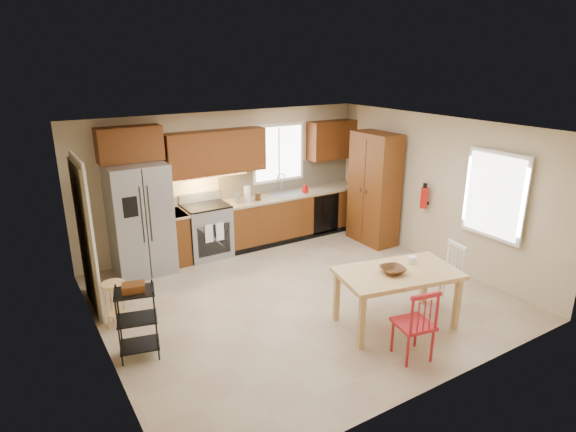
% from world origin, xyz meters
% --- Properties ---
extents(floor, '(5.50, 5.50, 0.00)m').
position_xyz_m(floor, '(0.00, 0.00, 0.00)').
color(floor, tan).
rests_on(floor, ground).
extents(ceiling, '(5.50, 5.00, 0.02)m').
position_xyz_m(ceiling, '(0.00, 0.00, 2.50)').
color(ceiling, silver).
rests_on(ceiling, ground).
extents(wall_back, '(5.50, 0.02, 2.50)m').
position_xyz_m(wall_back, '(0.00, 2.50, 1.25)').
color(wall_back, '#CCB793').
rests_on(wall_back, ground).
extents(wall_front, '(5.50, 0.02, 2.50)m').
position_xyz_m(wall_front, '(0.00, -2.50, 1.25)').
color(wall_front, '#CCB793').
rests_on(wall_front, ground).
extents(wall_left, '(0.02, 5.00, 2.50)m').
position_xyz_m(wall_left, '(-2.75, 0.00, 1.25)').
color(wall_left, '#CCB793').
rests_on(wall_left, ground).
extents(wall_right, '(0.02, 5.00, 2.50)m').
position_xyz_m(wall_right, '(2.75, 0.00, 1.25)').
color(wall_right, '#CCB793').
rests_on(wall_right, ground).
extents(refrigerator, '(0.92, 0.75, 1.82)m').
position_xyz_m(refrigerator, '(-1.70, 2.12, 0.91)').
color(refrigerator, gray).
rests_on(refrigerator, floor).
extents(range_stove, '(0.76, 0.63, 0.92)m').
position_xyz_m(range_stove, '(-0.55, 2.19, 0.46)').
color(range_stove, gray).
rests_on(range_stove, floor).
extents(base_cabinet_narrow, '(0.30, 0.60, 0.90)m').
position_xyz_m(base_cabinet_narrow, '(-1.10, 2.20, 0.45)').
color(base_cabinet_narrow, '#623312').
rests_on(base_cabinet_narrow, floor).
extents(base_cabinet_run, '(2.92, 0.60, 0.90)m').
position_xyz_m(base_cabinet_run, '(1.29, 2.20, 0.45)').
color(base_cabinet_run, '#623312').
rests_on(base_cabinet_run, floor).
extents(dishwasher, '(0.60, 0.02, 0.78)m').
position_xyz_m(dishwasher, '(1.85, 1.91, 0.45)').
color(dishwasher, black).
rests_on(dishwasher, floor).
extents(backsplash, '(2.92, 0.03, 0.55)m').
position_xyz_m(backsplash, '(1.29, 2.48, 1.18)').
color(backsplash, beige).
rests_on(backsplash, wall_back).
extents(upper_over_fridge, '(1.00, 0.35, 0.55)m').
position_xyz_m(upper_over_fridge, '(-1.70, 2.33, 2.10)').
color(upper_over_fridge, '#5A2F0F').
rests_on(upper_over_fridge, wall_back).
extents(upper_left_block, '(1.80, 0.35, 0.75)m').
position_xyz_m(upper_left_block, '(-0.25, 2.33, 1.83)').
color(upper_left_block, '#5A2F0F').
rests_on(upper_left_block, wall_back).
extents(upper_right_block, '(1.00, 0.35, 0.75)m').
position_xyz_m(upper_right_block, '(2.25, 2.33, 1.83)').
color(upper_right_block, '#5A2F0F').
rests_on(upper_right_block, wall_back).
extents(window_back, '(1.12, 0.04, 1.12)m').
position_xyz_m(window_back, '(1.10, 2.48, 1.65)').
color(window_back, white).
rests_on(window_back, wall_back).
extents(sink, '(0.62, 0.46, 0.16)m').
position_xyz_m(sink, '(1.10, 2.20, 0.86)').
color(sink, gray).
rests_on(sink, base_cabinet_run).
extents(undercab_glow, '(1.60, 0.30, 0.01)m').
position_xyz_m(undercab_glow, '(-0.55, 2.30, 1.43)').
color(undercab_glow, '#FFBF66').
rests_on(undercab_glow, wall_back).
extents(soap_bottle, '(0.09, 0.09, 0.19)m').
position_xyz_m(soap_bottle, '(1.48, 2.10, 1.00)').
color(soap_bottle, '#B5130C').
rests_on(soap_bottle, base_cabinet_run).
extents(paper_towel, '(0.12, 0.12, 0.28)m').
position_xyz_m(paper_towel, '(0.25, 2.15, 1.04)').
color(paper_towel, white).
rests_on(paper_towel, base_cabinet_run).
extents(canister_steel, '(0.11, 0.11, 0.18)m').
position_xyz_m(canister_steel, '(0.05, 2.15, 0.99)').
color(canister_steel, gray).
rests_on(canister_steel, base_cabinet_run).
extents(canister_wood, '(0.10, 0.10, 0.14)m').
position_xyz_m(canister_wood, '(0.45, 2.12, 0.97)').
color(canister_wood, '#502915').
rests_on(canister_wood, base_cabinet_run).
extents(pantry, '(0.50, 0.95, 2.10)m').
position_xyz_m(pantry, '(2.43, 1.20, 1.05)').
color(pantry, '#623312').
rests_on(pantry, floor).
extents(fire_extinguisher, '(0.12, 0.12, 0.36)m').
position_xyz_m(fire_extinguisher, '(2.63, 0.15, 1.10)').
color(fire_extinguisher, '#B5130C').
rests_on(fire_extinguisher, wall_right).
extents(window_right, '(0.04, 1.02, 1.32)m').
position_xyz_m(window_right, '(2.68, -1.15, 1.45)').
color(window_right, white).
rests_on(window_right, wall_right).
extents(doorway, '(0.04, 0.95, 2.10)m').
position_xyz_m(doorway, '(-2.67, 1.30, 1.05)').
color(doorway, '#8C7A59').
rests_on(doorway, wall_left).
extents(dining_table, '(1.69, 1.17, 0.75)m').
position_xyz_m(dining_table, '(0.66, -1.30, 0.38)').
color(dining_table, '#DEB76F').
rests_on(dining_table, floor).
extents(chair_red, '(0.50, 0.50, 0.91)m').
position_xyz_m(chair_red, '(0.31, -1.95, 0.45)').
color(chair_red, '#A91A21').
rests_on(chair_red, floor).
extents(chair_white, '(0.50, 0.50, 0.91)m').
position_xyz_m(chair_white, '(1.61, -1.25, 0.45)').
color(chair_white, white).
rests_on(chair_white, floor).
extents(table_bowl, '(0.37, 0.37, 0.08)m').
position_xyz_m(table_bowl, '(0.57, -1.30, 0.76)').
color(table_bowl, '#502915').
rests_on(table_bowl, dining_table).
extents(table_jar, '(0.13, 0.13, 0.13)m').
position_xyz_m(table_jar, '(1.00, -1.20, 0.79)').
color(table_jar, white).
rests_on(table_jar, dining_table).
extents(bar_stool, '(0.38, 0.38, 0.62)m').
position_xyz_m(bar_stool, '(-2.50, 0.61, 0.31)').
color(bar_stool, '#DEB76F').
rests_on(bar_stool, floor).
extents(utility_cart, '(0.52, 0.45, 0.90)m').
position_xyz_m(utility_cart, '(-2.43, -0.25, 0.45)').
color(utility_cart, black).
rests_on(utility_cart, floor).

